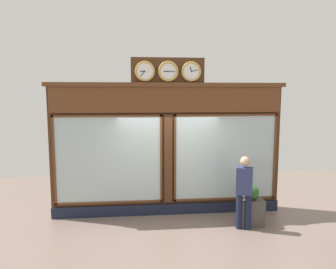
% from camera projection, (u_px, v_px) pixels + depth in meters
% --- Properties ---
extents(shop_facade, '(5.93, 0.42, 3.96)m').
position_uv_depth(shop_facade, '(168.00, 148.00, 8.19)').
color(shop_facade, '#4C2B16').
rests_on(shop_facade, ground_plane).
extents(pedestrian, '(0.42, 0.34, 1.69)m').
position_uv_depth(pedestrian, '(244.00, 189.00, 7.26)').
color(pedestrian, '#191E38').
rests_on(pedestrian, ground_plane).
extents(planter_box, '(0.56, 0.36, 0.63)m').
position_uv_depth(planter_box, '(251.00, 212.00, 7.55)').
color(planter_box, '#4C4742').
rests_on(planter_box, ground_plane).
extents(planter_shrub, '(0.33, 0.33, 0.33)m').
position_uv_depth(planter_shrub, '(252.00, 192.00, 7.49)').
color(planter_shrub, '#285623').
rests_on(planter_shrub, planter_box).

